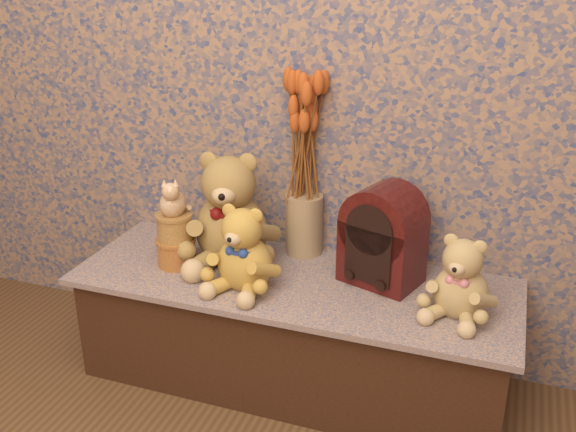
% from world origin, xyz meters
% --- Properties ---
extents(display_shelf, '(1.43, 0.52, 0.38)m').
position_xyz_m(display_shelf, '(0.00, 1.25, 0.19)').
color(display_shelf, '#3B4B7A').
rests_on(display_shelf, ground).
extents(teddy_large, '(0.40, 0.45, 0.41)m').
position_xyz_m(teddy_large, '(-0.25, 1.32, 0.59)').
color(teddy_large, '#A78040').
rests_on(teddy_large, display_shelf).
extents(teddy_medium, '(0.26, 0.30, 0.29)m').
position_xyz_m(teddy_medium, '(-0.13, 1.16, 0.53)').
color(teddy_medium, gold).
rests_on(teddy_medium, display_shelf).
extents(teddy_small, '(0.26, 0.29, 0.26)m').
position_xyz_m(teddy_small, '(0.52, 1.22, 0.52)').
color(teddy_small, tan).
rests_on(teddy_small, display_shelf).
extents(cathedral_radio, '(0.28, 0.23, 0.32)m').
position_xyz_m(cathedral_radio, '(0.27, 1.34, 0.55)').
color(cathedral_radio, '#3B0B0A').
rests_on(cathedral_radio, display_shelf).
extents(ceramic_vase, '(0.13, 0.13, 0.21)m').
position_xyz_m(ceramic_vase, '(-0.03, 1.45, 0.49)').
color(ceramic_vase, tan).
rests_on(ceramic_vase, display_shelf).
extents(dried_stalks, '(0.28, 0.28, 0.42)m').
position_xyz_m(dried_stalks, '(-0.03, 1.45, 0.81)').
color(dried_stalks, '#C5541F').
rests_on(dried_stalks, ceramic_vase).
extents(biscuit_tin_lower, '(0.15, 0.15, 0.09)m').
position_xyz_m(biscuit_tin_lower, '(-0.40, 1.22, 0.43)').
color(biscuit_tin_lower, gold).
rests_on(biscuit_tin_lower, display_shelf).
extents(biscuit_tin_upper, '(0.12, 0.12, 0.09)m').
position_xyz_m(biscuit_tin_upper, '(-0.40, 1.22, 0.52)').
color(biscuit_tin_upper, '#DBC160').
rests_on(biscuit_tin_upper, biscuit_tin_lower).
extents(cat_figurine, '(0.13, 0.14, 0.14)m').
position_xyz_m(cat_figurine, '(-0.40, 1.22, 0.63)').
color(cat_figurine, silver).
rests_on(cat_figurine, biscuit_tin_upper).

